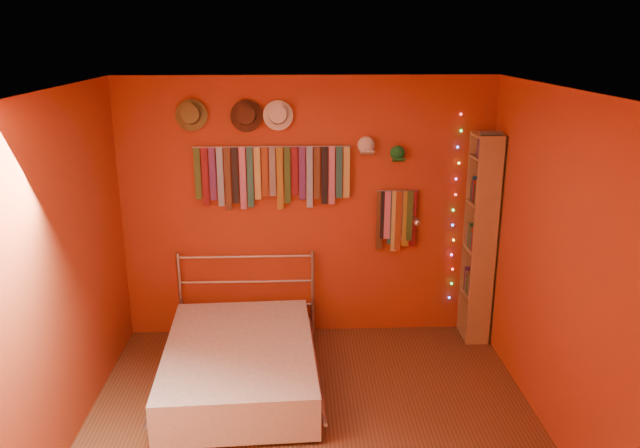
{
  "coord_description": "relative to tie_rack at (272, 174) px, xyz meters",
  "views": [
    {
      "loc": [
        -0.11,
        -3.95,
        2.84
      ],
      "look_at": [
        0.09,
        0.9,
        1.37
      ],
      "focal_mm": 35.0,
      "sensor_mm": 36.0,
      "label": 1
    }
  ],
  "objects": [
    {
      "name": "ground",
      "position": [
        0.33,
        -1.68,
        -1.62
      ],
      "size": [
        3.5,
        3.5,
        0.0
      ],
      "primitive_type": "plane",
      "color": "brown",
      "rests_on": "ground"
    },
    {
      "name": "bed",
      "position": [
        -0.27,
        -0.95,
        -1.41
      ],
      "size": [
        1.39,
        1.83,
        0.87
      ],
      "rotation": [
        0.0,
        0.0,
        0.05
      ],
      "color": "#B1B1B6",
      "rests_on": "ground"
    },
    {
      "name": "back_wall",
      "position": [
        0.33,
        0.07,
        -0.37
      ],
      "size": [
        3.5,
        0.02,
        2.5
      ],
      "primitive_type": "cube",
      "color": "#933C17",
      "rests_on": "ground"
    },
    {
      "name": "cap_green",
      "position": [
        1.16,
        0.01,
        0.18
      ],
      "size": [
        0.16,
        0.2,
        0.16
      ],
      "color": "#1B7D31",
      "rests_on": "back_wall"
    },
    {
      "name": "reading_lamp",
      "position": [
        1.33,
        -0.15,
        -0.43
      ],
      "size": [
        0.06,
        0.28,
        0.08
      ],
      "color": "#B1B1B6",
      "rests_on": "back_wall"
    },
    {
      "name": "tie_rack",
      "position": [
        0.0,
        0.0,
        0.0
      ],
      "size": [
        1.45,
        0.03,
        0.6
      ],
      "color": "#B1B1B6",
      "rests_on": "back_wall"
    },
    {
      "name": "bookshelf",
      "position": [
        1.98,
        -0.15,
        -0.6
      ],
      "size": [
        0.25,
        0.34,
        2.0
      ],
      "color": "#9C6B46",
      "rests_on": "ground"
    },
    {
      "name": "right_wall",
      "position": [
        2.08,
        -1.68,
        -0.37
      ],
      "size": [
        0.02,
        3.5,
        2.5
      ],
      "primitive_type": "cube",
      "color": "#933C17",
      "rests_on": "ground"
    },
    {
      "name": "fedora_brown",
      "position": [
        -0.21,
        -0.03,
        0.54
      ],
      "size": [
        0.29,
        0.16,
        0.29
      ],
      "rotation": [
        1.36,
        0.0,
        0.0
      ],
      "color": "#422417",
      "rests_on": "back_wall"
    },
    {
      "name": "small_tie_rack",
      "position": [
        1.17,
        0.0,
        -0.43
      ],
      "size": [
        0.4,
        0.03,
        0.6
      ],
      "color": "#B1B1B6",
      "rests_on": "back_wall"
    },
    {
      "name": "fedora_white",
      "position": [
        0.07,
        -0.03,
        0.54
      ],
      "size": [
        0.27,
        0.15,
        0.27
      ],
      "rotation": [
        1.36,
        0.0,
        0.0
      ],
      "color": "white",
      "rests_on": "back_wall"
    },
    {
      "name": "ceiling",
      "position": [
        0.33,
        -1.68,
        0.88
      ],
      "size": [
        3.5,
        3.5,
        0.02
      ],
      "primitive_type": "cube",
      "color": "white",
      "rests_on": "back_wall"
    },
    {
      "name": "fairy_lights",
      "position": [
        1.73,
        0.03,
        -0.37
      ],
      "size": [
        0.05,
        0.02,
        1.84
      ],
      "color": "#FF3333",
      "rests_on": "back_wall"
    },
    {
      "name": "fedora_olive",
      "position": [
        -0.7,
        -0.03,
        0.55
      ],
      "size": [
        0.29,
        0.16,
        0.28
      ],
      "rotation": [
        1.36,
        0.0,
        0.0
      ],
      "color": "olive",
      "rests_on": "back_wall"
    },
    {
      "name": "cap_white",
      "position": [
        0.87,
        0.01,
        0.26
      ],
      "size": [
        0.17,
        0.21,
        0.17
      ],
      "color": "white",
      "rests_on": "back_wall"
    },
    {
      "name": "left_wall",
      "position": [
        -1.42,
        -1.68,
        -0.37
      ],
      "size": [
        0.02,
        3.5,
        2.5
      ],
      "primitive_type": "cube",
      "color": "#933C17",
      "rests_on": "ground"
    }
  ]
}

